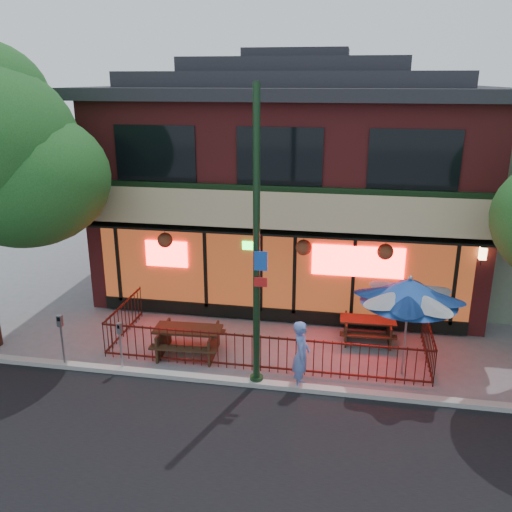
{
  "coord_description": "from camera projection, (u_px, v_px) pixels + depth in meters",
  "views": [
    {
      "loc": [
        2.03,
        -11.75,
        7.05
      ],
      "look_at": [
        -0.44,
        2.0,
        2.46
      ],
      "focal_mm": 38.0,
      "sensor_mm": 36.0,
      "label": 1
    }
  ],
  "objects": [
    {
      "name": "restaurant_building",
      "position": [
        294.0,
        167.0,
        18.89
      ],
      "size": [
        12.96,
        9.49,
        8.05
      ],
      "color": "maroon",
      "rests_on": "ground"
    },
    {
      "name": "patio_fence",
      "position": [
        263.0,
        343.0,
        13.8
      ],
      "size": [
        8.44,
        2.62,
        1.0
      ],
      "color": "#3D120D",
      "rests_on": "ground"
    },
    {
      "name": "street_light",
      "position": [
        257.0,
        261.0,
        12.17
      ],
      "size": [
        0.43,
        0.32,
        7.0
      ],
      "color": "#163119",
      "rests_on": "ground"
    },
    {
      "name": "patio_umbrella",
      "position": [
        409.0,
        291.0,
        12.89
      ],
      "size": [
        2.29,
        2.29,
        2.62
      ],
      "color": "gray",
      "rests_on": "ground"
    },
    {
      "name": "ground",
      "position": [
        259.0,
        375.0,
        13.53
      ],
      "size": [
        80.0,
        80.0,
        0.0
      ],
      "primitive_type": "plane",
      "color": "gray",
      "rests_on": "ground"
    },
    {
      "name": "picnic_table_right",
      "position": [
        368.0,
        326.0,
        15.19
      ],
      "size": [
        1.57,
        1.23,
        0.66
      ],
      "color": "#382213",
      "rests_on": "ground"
    },
    {
      "name": "parking_meter_far",
      "position": [
        61.0,
        332.0,
        13.62
      ],
      "size": [
        0.13,
        0.11,
        1.44
      ],
      "color": "gray",
      "rests_on": "ground"
    },
    {
      "name": "pedestrian",
      "position": [
        301.0,
        355.0,
        12.76
      ],
      "size": [
        0.44,
        0.64,
        1.71
      ],
      "primitive_type": "imported",
      "rotation": [
        0.0,
        0.0,
        1.61
      ],
      "color": "#617AC2",
      "rests_on": "ground"
    },
    {
      "name": "picnic_table_left",
      "position": [
        188.0,
        337.0,
        14.41
      ],
      "size": [
        1.83,
        1.44,
        0.76
      ],
      "color": "#362213",
      "rests_on": "ground"
    },
    {
      "name": "parking_meter_near",
      "position": [
        120.0,
        339.0,
        13.46
      ],
      "size": [
        0.14,
        0.13,
        1.32
      ],
      "color": "#9FA2A8",
      "rests_on": "ground"
    },
    {
      "name": "curb",
      "position": [
        256.0,
        383.0,
        13.04
      ],
      "size": [
        80.0,
        0.25,
        0.12
      ],
      "primitive_type": "cube",
      "color": "#999993",
      "rests_on": "ground"
    }
  ]
}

